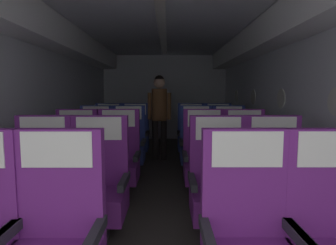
{
  "coord_description": "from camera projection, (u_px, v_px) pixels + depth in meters",
  "views": [
    {
      "loc": [
        0.09,
        -0.06,
        1.25
      ],
      "look_at": [
        0.07,
        4.33,
        0.78
      ],
      "focal_mm": 30.47,
      "sensor_mm": 36.0,
      "label": 1
    }
  ],
  "objects": [
    {
      "name": "flight_attendant",
      "position": [
        160.0,
        108.0,
        5.21
      ],
      "size": [
        0.43,
        0.28,
        1.55
      ],
      "rotation": [
        0.0,
        0.0,
        3.5
      ],
      "color": "black",
      "rests_on": "ground"
    },
    {
      "name": "seat_b_right_aisle",
      "position": [
        276.0,
        186.0,
        2.45
      ],
      "size": [
        0.52,
        0.47,
        1.04
      ],
      "color": "#38383D",
      "rests_on": "ground"
    },
    {
      "name": "seat_c_left_window",
      "position": [
        76.0,
        161.0,
        3.37
      ],
      "size": [
        0.52,
        0.47,
        1.04
      ],
      "color": "#38383D",
      "rests_on": "ground"
    },
    {
      "name": "seat_e_right_aisle",
      "position": [
        219.0,
        137.0,
        5.21
      ],
      "size": [
        0.52,
        0.47,
        1.04
      ],
      "color": "#38383D",
      "rests_on": "ground"
    },
    {
      "name": "seat_d_left_window",
      "position": [
        96.0,
        146.0,
        4.3
      ],
      "size": [
        0.52,
        0.47,
        1.04
      ],
      "color": "#38383D",
      "rests_on": "ground"
    },
    {
      "name": "seat_b_left_aisle",
      "position": [
        99.0,
        187.0,
        2.44
      ],
      "size": [
        0.52,
        0.47,
        1.04
      ],
      "color": "#38383D",
      "rests_on": "ground"
    },
    {
      "name": "seat_c_right_window",
      "position": [
        205.0,
        160.0,
        3.39
      ],
      "size": [
        0.52,
        0.47,
        1.04
      ],
      "color": "#38383D",
      "rests_on": "ground"
    },
    {
      "name": "seat_d_right_aisle",
      "position": [
        230.0,
        146.0,
        4.29
      ],
      "size": [
        0.52,
        0.47,
        1.04
      ],
      "color": "#38383D",
      "rests_on": "ground"
    },
    {
      "name": "seat_e_right_window",
      "position": [
        192.0,
        136.0,
        5.23
      ],
      "size": [
        0.52,
        0.47,
        1.04
      ],
      "color": "#38383D",
      "rests_on": "ground"
    },
    {
      "name": "seat_c_right_aisle",
      "position": [
        246.0,
        161.0,
        3.36
      ],
      "size": [
        0.52,
        0.47,
        1.04
      ],
      "color": "#38383D",
      "rests_on": "ground"
    },
    {
      "name": "seat_c_left_aisle",
      "position": [
        119.0,
        160.0,
        3.39
      ],
      "size": [
        0.52,
        0.47,
        1.04
      ],
      "color": "#38383D",
      "rests_on": "ground"
    },
    {
      "name": "ground",
      "position": [
        162.0,
        184.0,
        3.93
      ],
      "size": [
        3.49,
        7.9,
        0.02
      ],
      "primitive_type": "cube",
      "color": "#3D3833"
    },
    {
      "name": "seat_d_left_aisle",
      "position": [
        129.0,
        146.0,
        4.31
      ],
      "size": [
        0.52,
        0.47,
        1.04
      ],
      "color": "#38383D",
      "rests_on": "ground"
    },
    {
      "name": "seat_e_left_aisle",
      "position": [
        136.0,
        136.0,
        5.22
      ],
      "size": [
        0.52,
        0.47,
        1.04
      ],
      "color": "#38383D",
      "rests_on": "ground"
    },
    {
      "name": "seat_e_left_window",
      "position": [
        109.0,
        136.0,
        5.24
      ],
      "size": [
        0.52,
        0.47,
        1.04
      ],
      "color": "#38383D",
      "rests_on": "ground"
    },
    {
      "name": "seat_a_right_window",
      "position": [
        250.0,
        243.0,
        1.53
      ],
      "size": [
        0.52,
        0.47,
        1.04
      ],
      "color": "#38383D",
      "rests_on": "ground"
    },
    {
      "name": "seat_b_right_window",
      "position": [
        220.0,
        187.0,
        2.44
      ],
      "size": [
        0.52,
        0.47,
        1.04
      ],
      "color": "#38383D",
      "rests_on": "ground"
    },
    {
      "name": "fuselage_shell",
      "position": [
        163.0,
        64.0,
        4.01
      ],
      "size": [
        3.37,
        7.55,
        2.27
      ],
      "color": "silver",
      "rests_on": "ground"
    },
    {
      "name": "seat_b_left_window",
      "position": [
        42.0,
        186.0,
        2.46
      ],
      "size": [
        0.52,
        0.47,
        1.04
      ],
      "color": "#38383D",
      "rests_on": "ground"
    },
    {
      "name": "seat_a_left_aisle",
      "position": [
        55.0,
        243.0,
        1.53
      ],
      "size": [
        0.52,
        0.47,
        1.04
      ],
      "color": "#38383D",
      "rests_on": "ground"
    },
    {
      "name": "seat_d_right_window",
      "position": [
        197.0,
        146.0,
        4.3
      ],
      "size": [
        0.52,
        0.47,
        1.04
      ],
      "color": "#38383D",
      "rests_on": "ground"
    }
  ]
}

